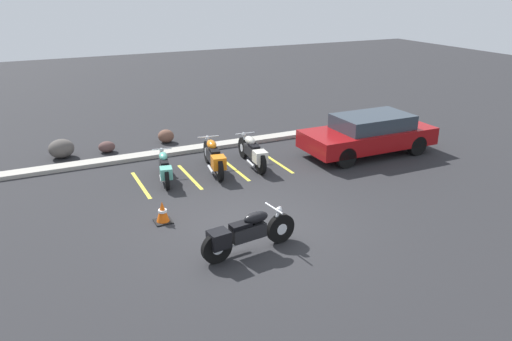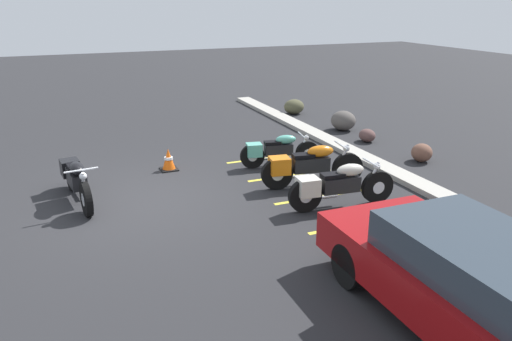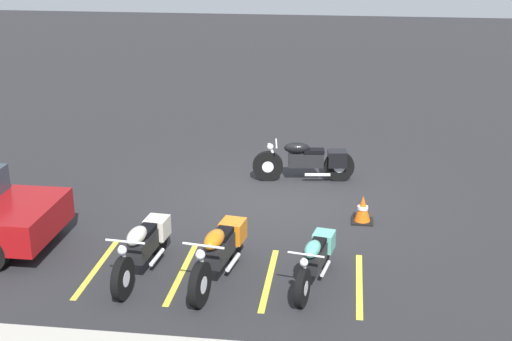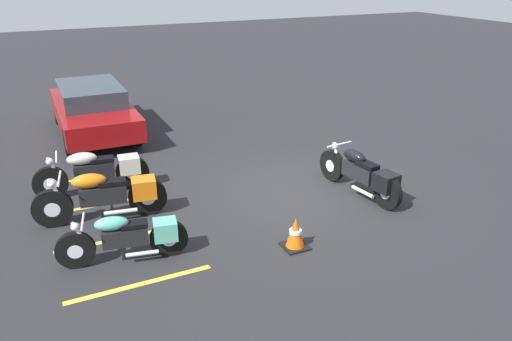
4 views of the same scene
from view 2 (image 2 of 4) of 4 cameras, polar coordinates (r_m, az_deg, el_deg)
ground at (r=10.29m, az=-13.44°, el=-3.53°), size 60.00×60.00×0.00m
motorcycle_black_featured at (r=10.59m, az=-19.87°, el=-0.86°), size 2.20×0.67×0.87m
parked_bike_0 at (r=12.00m, az=2.32°, el=2.34°), size 0.68×1.95×0.77m
parked_bike_1 at (r=10.74m, az=5.94°, el=0.59°), size 0.75×2.28×0.90m
parked_bike_2 at (r=9.72m, az=9.25°, el=-1.69°), size 0.62×2.21×0.87m
car_red at (r=6.60m, az=23.53°, el=-11.57°), size 4.31×1.83×1.29m
concrete_curb at (r=12.43m, az=13.69°, el=0.69°), size 18.00×0.50×0.12m
landscape_rock_0 at (r=15.66m, az=9.94°, el=5.64°), size 0.89×0.84×0.60m
landscape_rock_1 at (r=17.71m, az=4.37°, el=7.29°), size 0.72×0.80×0.52m
landscape_rock_2 at (r=14.54m, az=12.59°, el=3.94°), size 0.57×0.48×0.36m
landscape_rock_3 at (r=13.09m, az=18.42°, el=1.95°), size 0.73×0.72×0.45m
traffic_cone at (r=11.99m, az=-9.96°, el=1.19°), size 0.40×0.40×0.52m
stall_line_0 at (r=12.74m, az=1.11°, el=1.42°), size 0.10×2.10×0.00m
stall_line_1 at (r=11.52m, az=3.94°, el=-0.56°), size 0.10×2.10×0.00m
stall_line_2 at (r=10.36m, az=7.43°, el=-2.99°), size 0.10×2.10×0.00m
stall_line_3 at (r=9.27m, az=11.78°, el=-5.99°), size 0.10×2.10×0.00m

